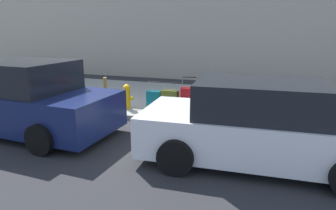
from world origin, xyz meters
The scene contains 12 objects.
ground_plane centered at (0.00, 0.00, 0.00)m, with size 40.00×40.00×0.00m, color #28282B.
sidewalk_curb centered at (0.00, -2.50, 0.07)m, with size 18.00×5.00×0.14m, color gray.
suitcase_maroon_0 centered at (-4.12, -0.65, 0.44)m, with size 0.38×0.25×0.84m.
suitcase_black_1 centered at (-3.68, -0.71, 0.48)m, with size 0.35×0.18×0.73m.
suitcase_navy_2 centered at (-3.25, -0.59, 0.46)m, with size 0.39×0.23×0.70m.
suitcase_red_3 centered at (-2.77, -0.72, 0.51)m, with size 0.46×0.27×1.05m.
suitcase_olive_4 centered at (-2.24, -0.63, 0.47)m, with size 0.48×0.28×0.87m.
suitcase_teal_5 centered at (-1.72, -0.72, 0.43)m, with size 0.43×0.21×0.86m.
fire_hydrant centered at (-0.89, -0.65, 0.52)m, with size 0.39×0.21×0.73m.
bollard_post centered at (-0.27, -0.50, 0.61)m, with size 0.11×0.11×0.93m, color brown.
parked_car_white_0 centered at (-4.64, 1.54, 0.73)m, with size 4.37×2.19×1.55m.
parked_car_navy_1 centered at (0.83, 1.54, 0.80)m, with size 4.78×2.30×1.72m.
Camera 1 is at (-4.62, 6.82, 2.42)m, focal length 30.62 mm.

